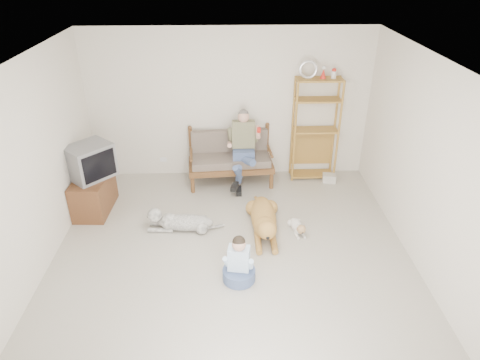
{
  "coord_description": "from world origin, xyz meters",
  "views": [
    {
      "loc": [
        -0.03,
        -4.53,
        3.85
      ],
      "look_at": [
        0.14,
        1.0,
        0.79
      ],
      "focal_mm": 32.0,
      "sensor_mm": 36.0,
      "label": 1
    }
  ],
  "objects_px": {
    "etagere": "(315,129)",
    "golden_retriever": "(264,220)",
    "loveseat": "(231,157)",
    "tv_stand": "(93,194)"
  },
  "relations": [
    {
      "from": "etagere",
      "to": "golden_retriever",
      "type": "height_order",
      "value": "etagere"
    },
    {
      "from": "loveseat",
      "to": "tv_stand",
      "type": "bearing_deg",
      "value": -161.63
    },
    {
      "from": "etagere",
      "to": "tv_stand",
      "type": "height_order",
      "value": "etagere"
    },
    {
      "from": "etagere",
      "to": "golden_retriever",
      "type": "xyz_separation_m",
      "value": [
        -1.03,
        -1.73,
        -0.77
      ]
    },
    {
      "from": "golden_retriever",
      "to": "etagere",
      "type": "bearing_deg",
      "value": 59.02
    },
    {
      "from": "loveseat",
      "to": "tv_stand",
      "type": "relative_size",
      "value": 1.68
    },
    {
      "from": "loveseat",
      "to": "golden_retriever",
      "type": "height_order",
      "value": "loveseat"
    },
    {
      "from": "loveseat",
      "to": "etagere",
      "type": "bearing_deg",
      "value": -0.07
    },
    {
      "from": "loveseat",
      "to": "etagere",
      "type": "height_order",
      "value": "etagere"
    },
    {
      "from": "tv_stand",
      "to": "etagere",
      "type": "bearing_deg",
      "value": 18.21
    }
  ]
}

